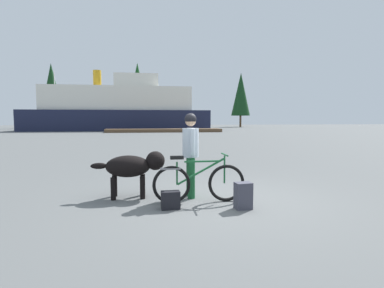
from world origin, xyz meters
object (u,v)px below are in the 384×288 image
at_px(backpack, 243,196).
at_px(sailboat_moored, 56,126).
at_px(bicycle, 199,182).
at_px(person_cyclist, 191,147).
at_px(dog, 133,166).
at_px(ferry_boat, 120,110).
at_px(handbag_pannier, 171,200).

relative_size(backpack, sailboat_moored, 0.05).
height_order(bicycle, person_cyclist, person_cyclist).
xyz_separation_m(person_cyclist, backpack, (0.78, -0.93, -0.76)).
bearing_deg(backpack, sailboat_moored, 109.32).
bearing_deg(dog, sailboat_moored, 107.39).
relative_size(ferry_boat, sailboat_moored, 2.91).
xyz_separation_m(bicycle, ferry_boat, (-4.52, 38.78, 2.53)).
height_order(dog, handbag_pannier, dog).
xyz_separation_m(handbag_pannier, ferry_boat, (-3.97, 39.10, 2.75)).
bearing_deg(backpack, ferry_boat, 97.55).
bearing_deg(handbag_pannier, person_cyclist, 58.35).
distance_m(bicycle, dog, 1.35).
bearing_deg(bicycle, dog, 155.02).
xyz_separation_m(bicycle, dog, (-1.21, 0.56, 0.24)).
height_order(person_cyclist, dog, person_cyclist).
distance_m(dog, ferry_boat, 38.43).
bearing_deg(ferry_boat, handbag_pannier, -84.20).
relative_size(dog, handbag_pannier, 4.48).
xyz_separation_m(bicycle, sailboat_moored, (-13.94, 41.22, 0.14)).
distance_m(person_cyclist, dog, 1.19).
distance_m(person_cyclist, handbag_pannier, 1.22).
bearing_deg(handbag_pannier, ferry_boat, 95.80).
relative_size(dog, ferry_boat, 0.06).
distance_m(bicycle, handbag_pannier, 0.67).
relative_size(dog, backpack, 3.11).
bearing_deg(backpack, person_cyclist, 129.78).
xyz_separation_m(person_cyclist, sailboat_moored, (-13.85, 40.79, -0.48)).
distance_m(bicycle, backpack, 0.87).
distance_m(person_cyclist, ferry_boat, 38.65).
height_order(person_cyclist, ferry_boat, ferry_boat).
xyz_separation_m(dog, sailboat_moored, (-12.73, 40.65, -0.10)).
distance_m(bicycle, ferry_boat, 39.12).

